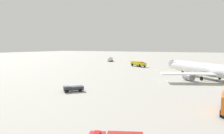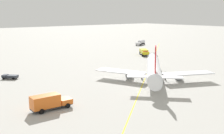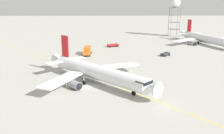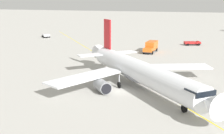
# 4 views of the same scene
# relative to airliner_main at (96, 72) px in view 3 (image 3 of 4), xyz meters

# --- Properties ---
(ground_plane) EXTENTS (600.00, 600.00, 0.00)m
(ground_plane) POSITION_rel_airliner_main_xyz_m (2.59, 3.29, -2.85)
(ground_plane) COLOR #ADAAA3
(airliner_main) EXTENTS (29.57, 30.49, 11.09)m
(airliner_main) POSITION_rel_airliner_main_xyz_m (0.00, 0.00, 0.00)
(airliner_main) COLOR white
(airliner_main) RESTS_ON ground_plane
(airliner_secondary) EXTENTS (35.46, 39.18, 11.73)m
(airliner_secondary) POSITION_rel_airliner_main_xyz_m (-51.65, -57.80, -0.28)
(airliner_secondary) COLOR white
(airliner_secondary) RESTS_ON ground_plane
(baggage_truck_truck) EXTENTS (4.37, 4.35, 1.22)m
(baggage_truck_truck) POSITION_rel_airliner_main_xyz_m (-25.72, -32.13, -2.14)
(baggage_truck_truck) COLOR #232326
(baggage_truck_truck) RESTS_ON ground_plane
(ops_pickup_truck) EXTENTS (5.73, 3.85, 1.41)m
(ops_pickup_truck) POSITION_rel_airliner_main_xyz_m (-5.81, -51.91, -2.05)
(ops_pickup_truck) COLOR #232326
(ops_pickup_truck) RESTS_ON ground_plane
(catering_truck_truck) EXTENTS (3.11, 8.19, 3.10)m
(catering_truck_truck) POSITION_rel_airliner_main_xyz_m (4.81, -34.99, -1.19)
(catering_truck_truck) COLOR #232326
(catering_truck_truck) RESTS_ON ground_plane
(radar_tower) EXTENTS (6.09, 6.09, 22.39)m
(radar_tower) POSITION_rel_airliner_main_xyz_m (-43.51, -86.79, 15.57)
(radar_tower) COLOR slate
(radar_tower) RESTS_ON ground_plane
(taxiway_centreline) EXTENTS (118.31, 146.57, 0.01)m
(taxiway_centreline) POSITION_rel_airliner_main_xyz_m (-1.88, -1.45, -2.85)
(taxiway_centreline) COLOR yellow
(taxiway_centreline) RESTS_ON ground_plane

